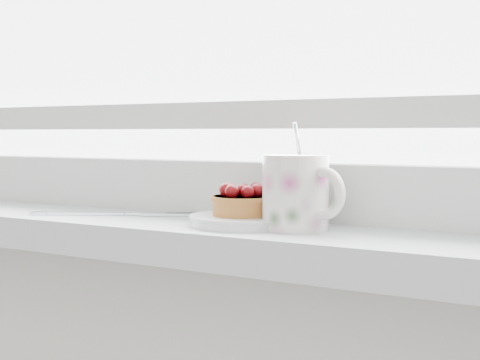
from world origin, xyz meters
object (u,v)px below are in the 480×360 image
Objects in this scene: saucer at (242,220)px; raspberry_tart at (242,201)px; floral_mug at (297,191)px; fork at (111,214)px.

raspberry_tart is (-0.00, -0.00, 0.02)m from saucer.
fork is (-0.27, -0.00, -0.04)m from floral_mug.
fork is at bearing -179.92° from saucer.
raspberry_tart reaches higher than fork.
floral_mug reaches higher than raspberry_tart.
raspberry_tart is at bearing -125.42° from saucer.
raspberry_tart reaches higher than saucer.
raspberry_tart is at bearing 0.05° from fork.
saucer is 1.04× the size of floral_mug.
saucer is at bearing 54.58° from raspberry_tart.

